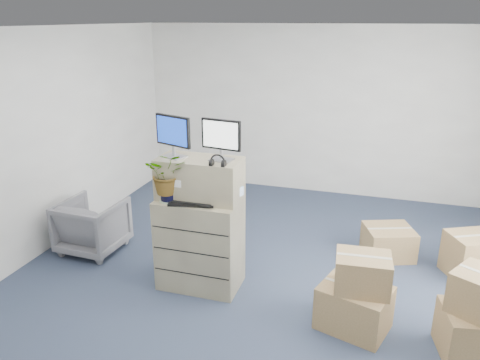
{
  "coord_description": "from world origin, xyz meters",
  "views": [
    {
      "loc": [
        1.07,
        -4.27,
        2.9
      ],
      "look_at": [
        -0.39,
        0.4,
        1.19
      ],
      "focal_mm": 35.0,
      "sensor_mm": 36.0,
      "label": 1
    }
  ],
  "objects_px": {
    "potted_plant": "(168,178)",
    "water_bottle": "(210,188)",
    "monitor_right": "(221,138)",
    "keyboard": "(192,203)",
    "office_chair": "(92,223)",
    "monitor_left": "(173,134)",
    "filing_cabinet_lower": "(200,243)"
  },
  "relations": [
    {
      "from": "keyboard",
      "to": "filing_cabinet_lower",
      "type": "bearing_deg",
      "value": 70.57
    },
    {
      "from": "monitor_right",
      "to": "water_bottle",
      "type": "bearing_deg",
      "value": -166.9
    },
    {
      "from": "water_bottle",
      "to": "office_chair",
      "type": "distance_m",
      "value": 1.96
    },
    {
      "from": "filing_cabinet_lower",
      "to": "monitor_right",
      "type": "relative_size",
      "value": 2.37
    },
    {
      "from": "potted_plant",
      "to": "office_chair",
      "type": "xyz_separation_m",
      "value": [
        -1.36,
        0.49,
        -0.91
      ]
    },
    {
      "from": "potted_plant",
      "to": "water_bottle",
      "type": "bearing_deg",
      "value": 23.51
    },
    {
      "from": "monitor_right",
      "to": "potted_plant",
      "type": "distance_m",
      "value": 0.71
    },
    {
      "from": "keyboard",
      "to": "office_chair",
      "type": "relative_size",
      "value": 0.64
    },
    {
      "from": "keyboard",
      "to": "office_chair",
      "type": "xyz_separation_m",
      "value": [
        -1.63,
        0.49,
        -0.67
      ]
    },
    {
      "from": "filing_cabinet_lower",
      "to": "keyboard",
      "type": "bearing_deg",
      "value": -97.85
    },
    {
      "from": "monitor_right",
      "to": "potted_plant",
      "type": "relative_size",
      "value": 0.81
    },
    {
      "from": "filing_cabinet_lower",
      "to": "water_bottle",
      "type": "xyz_separation_m",
      "value": [
        0.12,
        0.05,
        0.65
      ]
    },
    {
      "from": "monitor_right",
      "to": "potted_plant",
      "type": "bearing_deg",
      "value": -151.94
    },
    {
      "from": "monitor_left",
      "to": "monitor_right",
      "type": "relative_size",
      "value": 1.03
    },
    {
      "from": "monitor_left",
      "to": "water_bottle",
      "type": "bearing_deg",
      "value": 23.38
    },
    {
      "from": "monitor_left",
      "to": "keyboard",
      "type": "relative_size",
      "value": 0.93
    },
    {
      "from": "filing_cabinet_lower",
      "to": "monitor_left",
      "type": "bearing_deg",
      "value": 176.77
    },
    {
      "from": "water_bottle",
      "to": "office_chair",
      "type": "height_order",
      "value": "water_bottle"
    },
    {
      "from": "monitor_left",
      "to": "potted_plant",
      "type": "relative_size",
      "value": 0.83
    },
    {
      "from": "water_bottle",
      "to": "office_chair",
      "type": "xyz_separation_m",
      "value": [
        -1.77,
        0.31,
        -0.79
      ]
    },
    {
      "from": "water_bottle",
      "to": "potted_plant",
      "type": "xyz_separation_m",
      "value": [
        -0.41,
        -0.18,
        0.12
      ]
    },
    {
      "from": "filing_cabinet_lower",
      "to": "water_bottle",
      "type": "relative_size",
      "value": 3.95
    },
    {
      "from": "filing_cabinet_lower",
      "to": "potted_plant",
      "type": "xyz_separation_m",
      "value": [
        -0.29,
        -0.13,
        0.77
      ]
    },
    {
      "from": "keyboard",
      "to": "monitor_right",
      "type": "bearing_deg",
      "value": 24.2
    },
    {
      "from": "monitor_left",
      "to": "keyboard",
      "type": "distance_m",
      "value": 0.75
    },
    {
      "from": "filing_cabinet_lower",
      "to": "monitor_left",
      "type": "relative_size",
      "value": 2.31
    },
    {
      "from": "water_bottle",
      "to": "keyboard",
      "type": "bearing_deg",
      "value": -127.48
    },
    {
      "from": "monitor_left",
      "to": "water_bottle",
      "type": "relative_size",
      "value": 1.71
    },
    {
      "from": "water_bottle",
      "to": "office_chair",
      "type": "relative_size",
      "value": 0.35
    },
    {
      "from": "filing_cabinet_lower",
      "to": "water_bottle",
      "type": "bearing_deg",
      "value": 20.51
    },
    {
      "from": "monitor_left",
      "to": "keyboard",
      "type": "xyz_separation_m",
      "value": [
        0.26,
        -0.15,
        -0.69
      ]
    },
    {
      "from": "monitor_right",
      "to": "potted_plant",
      "type": "xyz_separation_m",
      "value": [
        -0.53,
        -0.19,
        -0.43
      ]
    }
  ]
}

